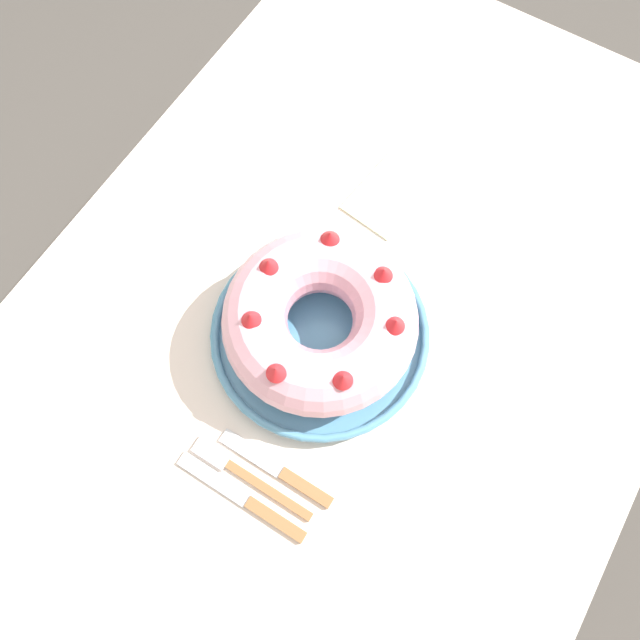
% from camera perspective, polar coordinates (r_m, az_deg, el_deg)
% --- Properties ---
extents(ground_plane, '(8.00, 8.00, 0.00)m').
position_cam_1_polar(ground_plane, '(1.61, 1.21, -9.48)').
color(ground_plane, '#4C4742').
extents(dining_table, '(1.40, 0.91, 0.72)m').
position_cam_1_polar(dining_table, '(1.00, 1.93, -2.52)').
color(dining_table, beige).
rests_on(dining_table, ground_plane).
extents(serving_dish, '(0.32, 0.32, 0.03)m').
position_cam_1_polar(serving_dish, '(0.90, 0.00, -1.32)').
color(serving_dish, '#518EB2').
rests_on(serving_dish, dining_table).
extents(bundt_cake, '(0.27, 0.27, 0.11)m').
position_cam_1_polar(bundt_cake, '(0.84, 0.00, 0.01)').
color(bundt_cake, '#E09EAD').
rests_on(bundt_cake, serving_dish).
extents(fork, '(0.02, 0.19, 0.01)m').
position_cam_1_polar(fork, '(0.87, -7.03, -13.78)').
color(fork, '#936038').
rests_on(fork, dining_table).
extents(serving_knife, '(0.02, 0.20, 0.01)m').
position_cam_1_polar(serving_knife, '(0.87, -6.44, -16.25)').
color(serving_knife, '#936038').
rests_on(serving_knife, dining_table).
extents(cake_knife, '(0.02, 0.17, 0.01)m').
position_cam_1_polar(cake_knife, '(0.87, -3.38, -13.81)').
color(cake_knife, '#936038').
rests_on(cake_knife, dining_table).
extents(napkin, '(0.15, 0.11, 0.00)m').
position_cam_1_polar(napkin, '(1.02, 6.27, 11.29)').
color(napkin, beige).
rests_on(napkin, dining_table).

